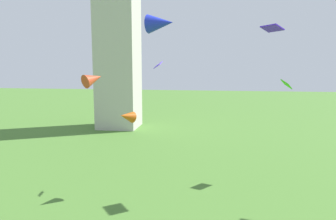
{
  "coord_description": "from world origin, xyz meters",
  "views": [
    {
      "loc": [
        3.34,
        0.43,
        9.98
      ],
      "look_at": [
        0.45,
        20.49,
        7.03
      ],
      "focal_mm": 34.35,
      "sensor_mm": 36.0,
      "label": 1
    }
  ],
  "objects_px": {
    "kite_flying_2": "(93,79)",
    "kite_flying_5": "(127,116)",
    "kite_flying_6": "(286,84)",
    "kite_flying_0": "(160,23)",
    "kite_flying_4": "(272,28)",
    "kite_flying_7": "(158,65)"
  },
  "relations": [
    {
      "from": "kite_flying_0",
      "to": "kite_flying_5",
      "type": "distance_m",
      "value": 7.37
    },
    {
      "from": "kite_flying_0",
      "to": "kite_flying_4",
      "type": "relative_size",
      "value": 1.24
    },
    {
      "from": "kite_flying_2",
      "to": "kite_flying_6",
      "type": "distance_m",
      "value": 16.45
    },
    {
      "from": "kite_flying_4",
      "to": "kite_flying_7",
      "type": "height_order",
      "value": "kite_flying_4"
    },
    {
      "from": "kite_flying_2",
      "to": "kite_flying_5",
      "type": "relative_size",
      "value": 1.35
    },
    {
      "from": "kite_flying_5",
      "to": "kite_flying_7",
      "type": "distance_m",
      "value": 5.27
    },
    {
      "from": "kite_flying_2",
      "to": "kite_flying_4",
      "type": "relative_size",
      "value": 1.21
    },
    {
      "from": "kite_flying_0",
      "to": "kite_flying_6",
      "type": "relative_size",
      "value": 1.5
    },
    {
      "from": "kite_flying_0",
      "to": "kite_flying_5",
      "type": "relative_size",
      "value": 1.38
    },
    {
      "from": "kite_flying_0",
      "to": "kite_flying_2",
      "type": "height_order",
      "value": "kite_flying_0"
    },
    {
      "from": "kite_flying_6",
      "to": "kite_flying_7",
      "type": "xyz_separation_m",
      "value": [
        -10.78,
        -2.51,
        1.65
      ]
    },
    {
      "from": "kite_flying_0",
      "to": "kite_flying_7",
      "type": "xyz_separation_m",
      "value": [
        -0.6,
        2.36,
        -3.06
      ]
    },
    {
      "from": "kite_flying_0",
      "to": "kite_flying_5",
      "type": "xyz_separation_m",
      "value": [
        -2.49,
        -0.71,
        -6.9
      ]
    },
    {
      "from": "kite_flying_0",
      "to": "kite_flying_7",
      "type": "distance_m",
      "value": 3.91
    },
    {
      "from": "kite_flying_4",
      "to": "kite_flying_7",
      "type": "relative_size",
      "value": 1.72
    },
    {
      "from": "kite_flying_4",
      "to": "kite_flying_5",
      "type": "relative_size",
      "value": 1.11
    },
    {
      "from": "kite_flying_4",
      "to": "kite_flying_6",
      "type": "bearing_deg",
      "value": -72.45
    },
    {
      "from": "kite_flying_4",
      "to": "kite_flying_6",
      "type": "distance_m",
      "value": 5.67
    },
    {
      "from": "kite_flying_5",
      "to": "kite_flying_6",
      "type": "relative_size",
      "value": 1.09
    },
    {
      "from": "kite_flying_6",
      "to": "kite_flying_0",
      "type": "bearing_deg",
      "value": -35.51
    },
    {
      "from": "kite_flying_2",
      "to": "kite_flying_7",
      "type": "bearing_deg",
      "value": -137.21
    },
    {
      "from": "kite_flying_2",
      "to": "kite_flying_5",
      "type": "xyz_separation_m",
      "value": [
        3.47,
        -2.4,
        -2.69
      ]
    }
  ]
}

